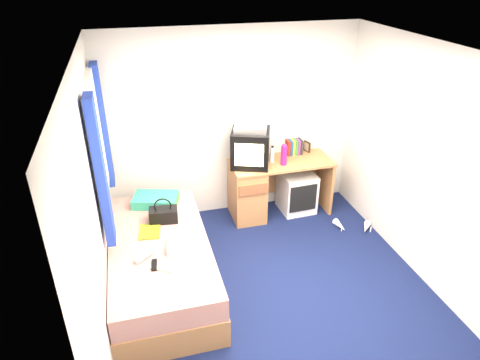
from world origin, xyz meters
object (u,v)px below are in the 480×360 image
object	(u,v)px
picture_frame	(307,147)
white_heels	(353,227)
towel	(185,244)
colour_swatch_fan	(162,269)
pillow	(156,200)
handbag	(163,214)
water_bottle	(144,255)
desk	(260,187)
storage_cube	(297,192)
bed	(161,263)
crt_tv	(250,148)
remote_control	(154,265)
magazine	(150,231)
vcr	(251,128)
pink_water_bottle	(284,156)
aerosol_can	(272,155)

from	to	relation	value
picture_frame	white_heels	world-z (taller)	picture_frame
picture_frame	towel	size ratio (longest dim) A/B	0.44
colour_swatch_fan	pillow	bearing A→B (deg)	87.55
handbag	water_bottle	bearing A→B (deg)	-106.22
desk	white_heels	distance (m)	1.29
storage_cube	towel	size ratio (longest dim) A/B	1.69
picture_frame	towel	xyz separation A→B (m)	(-1.86, -1.43, -0.23)
bed	towel	bearing A→B (deg)	-37.19
pillow	towel	world-z (taller)	pillow
crt_tv	picture_frame	xyz separation A→B (m)	(0.85, 0.20, -0.16)
handbag	crt_tv	bearing A→B (deg)	36.89
remote_control	white_heels	bearing A→B (deg)	22.89
bed	white_heels	world-z (taller)	bed
towel	handbag	bearing A→B (deg)	105.62
bed	picture_frame	size ratio (longest dim) A/B	14.29
picture_frame	magazine	xyz separation A→B (m)	(-2.18, -1.05, -0.27)
pillow	remote_control	world-z (taller)	pillow
remote_control	white_heels	size ratio (longest dim) A/B	0.35
magazine	pillow	bearing A→B (deg)	78.40
vcr	picture_frame	distance (m)	0.96
storage_cube	pink_water_bottle	bearing A→B (deg)	-162.82
vcr	white_heels	world-z (taller)	vcr
handbag	remote_control	size ratio (longest dim) A/B	1.98
aerosol_can	water_bottle	world-z (taller)	aerosol_can
colour_swatch_fan	remote_control	size ratio (longest dim) A/B	1.38
pink_water_bottle	picture_frame	bearing A→B (deg)	34.24
vcr	water_bottle	xyz separation A→B (m)	(-1.42, -1.29, -0.67)
pink_water_bottle	colour_swatch_fan	size ratio (longest dim) A/B	1.12
crt_tv	towel	size ratio (longest dim) A/B	1.80
desk	crt_tv	xyz separation A→B (m)	(-0.13, -0.00, 0.57)
storage_cube	desk	bearing A→B (deg)	175.61
vcr	picture_frame	xyz separation A→B (m)	(0.85, 0.19, -0.42)
pillow	handbag	xyz separation A→B (m)	(0.05, -0.38, 0.03)
colour_swatch_fan	handbag	bearing A→B (deg)	82.67
picture_frame	magazine	bearing A→B (deg)	-170.04
vcr	handbag	bearing A→B (deg)	-128.58
pink_water_bottle	desk	bearing A→B (deg)	159.14
picture_frame	towel	bearing A→B (deg)	-158.36
pillow	crt_tv	world-z (taller)	crt_tv
towel	vcr	bearing A→B (deg)	50.59
desk	picture_frame	size ratio (longest dim) A/B	9.29
vcr	remote_control	distance (m)	2.07
bed	pink_water_bottle	distance (m)	2.01
pillow	aerosol_can	xyz separation A→B (m)	(1.51, 0.31, 0.26)
crt_tv	vcr	distance (m)	0.26
pillow	magazine	distance (m)	0.57
colour_swatch_fan	desk	bearing A→B (deg)	46.72
aerosol_can	colour_swatch_fan	distance (m)	2.18
pillow	aerosol_can	bearing A→B (deg)	11.70
picture_frame	pink_water_bottle	xyz separation A→B (m)	(-0.44, -0.30, 0.05)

